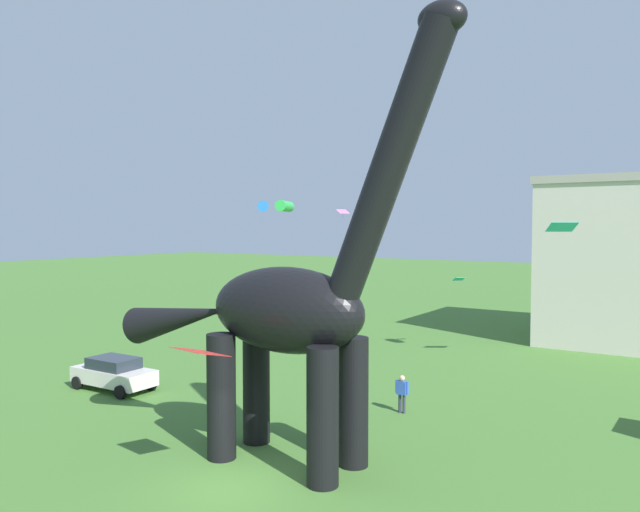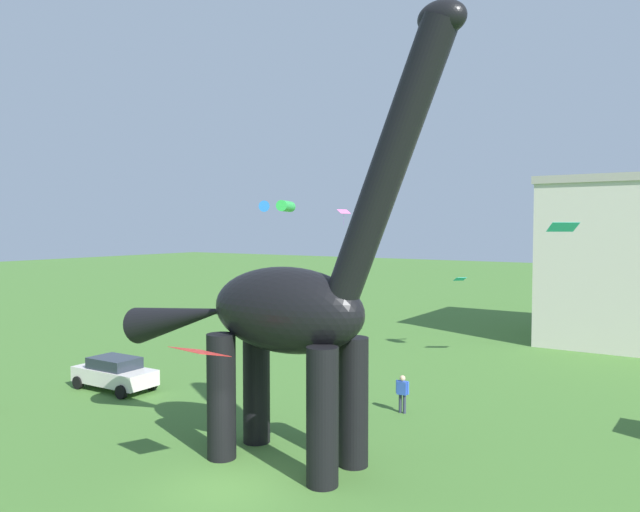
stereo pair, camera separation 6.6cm
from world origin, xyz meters
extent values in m
plane|color=#42702D|center=(0.00, 0.00, 0.00)|extent=(240.00, 240.00, 0.00)
cylinder|color=black|center=(2.20, 3.56, 2.10)|extent=(0.97, 0.97, 4.21)
cylinder|color=black|center=(2.20, 1.70, 2.10)|extent=(0.97, 0.97, 4.21)
cylinder|color=black|center=(-1.84, 3.56, 2.10)|extent=(0.97, 0.97, 4.21)
cylinder|color=black|center=(-1.84, 1.70, 2.10)|extent=(0.97, 0.97, 4.21)
ellipsoid|color=black|center=(0.18, 2.63, 5.06)|extent=(5.76, 2.48, 2.84)
cylinder|color=black|center=(3.92, 2.63, 9.60)|extent=(4.14, 1.06, 8.20)
ellipsoid|color=black|center=(5.49, 2.63, 13.50)|extent=(1.42, 0.89, 0.97)
cone|color=black|center=(-4.65, 2.63, 4.41)|extent=(5.06, 1.42, 2.40)
cube|color=silver|center=(-12.02, 5.43, 0.67)|extent=(4.23, 1.86, 0.72)
cube|color=#232B35|center=(-12.02, 5.43, 1.29)|extent=(2.30, 1.61, 0.52)
cylinder|color=black|center=(-10.47, 6.32, 0.31)|extent=(0.62, 0.23, 0.62)
cylinder|color=black|center=(-10.47, 4.54, 0.31)|extent=(0.62, 0.23, 0.62)
cylinder|color=black|center=(-13.58, 6.32, 0.31)|extent=(0.62, 0.23, 0.62)
cylinder|color=black|center=(-13.58, 4.54, 0.31)|extent=(0.62, 0.23, 0.62)
cylinder|color=#2D3347|center=(1.00, 9.57, 0.39)|extent=(0.13, 0.13, 0.79)
cylinder|color=#2D3347|center=(1.19, 9.57, 0.39)|extent=(0.13, 0.13, 0.79)
cube|color=blue|center=(1.09, 9.57, 1.06)|extent=(0.43, 0.26, 0.56)
sphere|color=tan|center=(1.09, 9.57, 1.47)|extent=(0.25, 0.25, 0.25)
cylinder|color=blue|center=(0.85, 9.57, 1.09)|extent=(0.10, 0.10, 0.53)
cylinder|color=blue|center=(1.34, 9.57, 1.09)|extent=(0.10, 0.10, 0.53)
cube|color=#19B2B7|center=(-1.41, 22.98, 4.52)|extent=(0.82, 0.83, 0.24)
cube|color=red|center=(-0.47, -0.71, 4.19)|extent=(1.67, 1.34, 0.27)
cube|color=pink|center=(-8.11, 20.16, 8.73)|extent=(0.79, 0.91, 0.28)
cylinder|color=purple|center=(-8.11, 20.16, 8.24)|extent=(0.01, 0.01, 0.76)
cylinder|color=green|center=(-15.75, 24.37, 9.31)|extent=(1.90, 3.04, 0.83)
cone|color=#287AE5|center=(-17.25, 23.75, 9.31)|extent=(1.08, 1.02, 0.87)
cube|color=#19B2B7|center=(5.13, 20.37, 7.75)|extent=(1.73, 1.58, 0.50)
camera|label=1|loc=(12.00, -13.60, 7.81)|focal=34.59mm
camera|label=2|loc=(12.06, -13.56, 7.81)|focal=34.59mm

